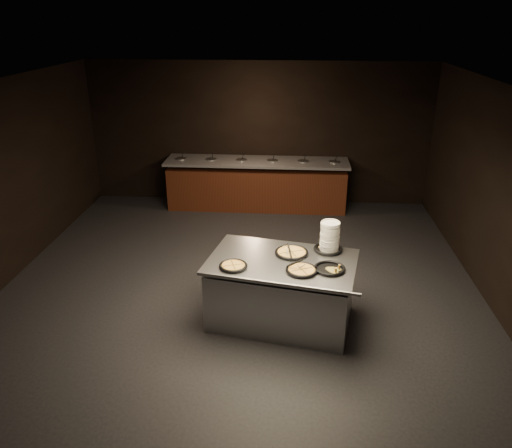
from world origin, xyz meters
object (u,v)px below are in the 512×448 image
at_px(serving_counter, 281,292).
at_px(pan_cheese_whole, 292,252).
at_px(pan_veggie_whole, 233,266).
at_px(plate_stack, 330,237).

height_order(serving_counter, pan_cheese_whole, pan_cheese_whole).
bearing_deg(pan_veggie_whole, pan_cheese_whole, 30.81).
xyz_separation_m(serving_counter, plate_stack, (0.61, 0.33, 0.66)).
relative_size(serving_counter, pan_veggie_whole, 5.77).
relative_size(serving_counter, plate_stack, 5.09).
xyz_separation_m(serving_counter, pan_veggie_whole, (-0.59, -0.23, 0.48)).
bearing_deg(serving_counter, pan_cheese_whole, 69.45).
xyz_separation_m(plate_stack, pan_cheese_whole, (-0.49, -0.14, -0.18)).
bearing_deg(pan_veggie_whole, serving_counter, 21.15).
bearing_deg(plate_stack, serving_counter, -151.31).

